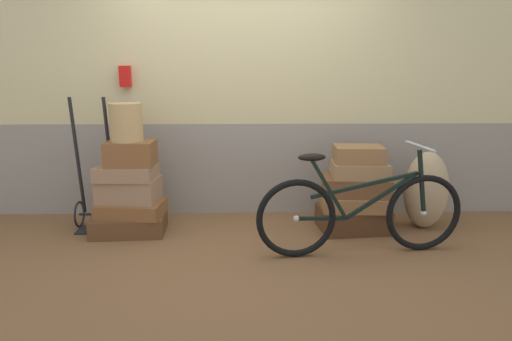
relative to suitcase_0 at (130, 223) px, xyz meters
The scene contains 16 objects.
ground 1.05m from the suitcase_0, 11.94° to the right, with size 10.20×5.20×0.06m, color brown.
station_building 1.78m from the suitcase_0, 31.49° to the left, with size 8.20×0.74×2.77m.
suitcase_0 is the anchor object (origin of this frame).
suitcase_1 0.15m from the suitcase_0, 13.60° to the right, with size 0.58×0.39×0.13m, color brown.
suitcase_2 0.32m from the suitcase_0, 79.84° to the left, with size 0.52×0.37×0.21m, color #937051.
suitcase_3 0.48m from the suitcase_0, 99.45° to the left, with size 0.51×0.37×0.13m, color #937051.
suitcase_4 0.66m from the suitcase_0, 17.20° to the left, with size 0.42×0.32×0.22m, color brown.
suitcase_5 2.07m from the suitcase_0, ahead, with size 0.61×0.46×0.21m, color #4C2D19.
suitcase_6 2.08m from the suitcase_0, ahead, with size 0.60×0.42×0.13m, color olive.
suitcase_7 2.12m from the suitcase_0, ahead, with size 0.59×0.41×0.17m, color brown.
suitcase_8 2.17m from the suitcase_0, ahead, with size 0.49×0.36×0.14m, color #9E754C.
suitcase_9 2.19m from the suitcase_0, ahead, with size 0.43×0.31×0.15m, color olive.
wicker_basket 0.93m from the suitcase_0, 38.62° to the left, with size 0.29×0.29×0.34m, color tan.
luggage_trolley 0.42m from the suitcase_0, 158.94° to the left, with size 0.38×0.35×1.23m.
burlap_sack 2.78m from the suitcase_0, ahead, with size 0.41×0.35×0.73m, color tan.
bicycle 2.08m from the suitcase_0, 14.87° to the right, with size 1.70×0.46×0.89m.
Camera 1 is at (0.06, -3.71, 1.47)m, focal length 31.34 mm.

